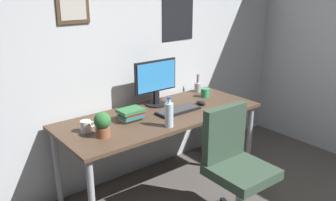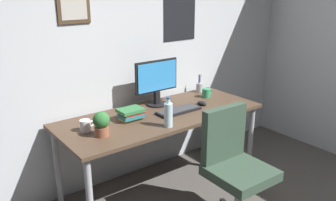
{
  "view_description": "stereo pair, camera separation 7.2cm",
  "coord_description": "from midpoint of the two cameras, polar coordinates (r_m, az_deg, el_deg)",
  "views": [
    {
      "loc": [
        -1.69,
        -0.67,
        1.86
      ],
      "look_at": [
        0.11,
        1.59,
        0.91
      ],
      "focal_mm": 37.69,
      "sensor_mm": 36.0,
      "label": 1
    },
    {
      "loc": [
        -1.64,
        -0.71,
        1.86
      ],
      "look_at": [
        0.11,
        1.59,
        0.91
      ],
      "focal_mm": 37.69,
      "sensor_mm": 36.0,
      "label": 2
    }
  ],
  "objects": [
    {
      "name": "wall_back",
      "position": [
        3.34,
        -8.18,
        8.45
      ],
      "size": [
        4.4,
        0.1,
        2.6
      ],
      "color": "silver",
      "rests_on": "ground_plane"
    },
    {
      "name": "potted_plant",
      "position": [
        2.71,
        -11.3,
        -3.7
      ],
      "size": [
        0.13,
        0.13,
        0.2
      ],
      "color": "brown",
      "rests_on": "desk"
    },
    {
      "name": "desk",
      "position": [
        3.19,
        -1.77,
        -3.32
      ],
      "size": [
        1.87,
        0.76,
        0.76
      ],
      "color": "#4C3828",
      "rests_on": "ground_plane"
    },
    {
      "name": "monitor",
      "position": [
        3.33,
        -2.61,
        3.2
      ],
      "size": [
        0.46,
        0.2,
        0.43
      ],
      "color": "black",
      "rests_on": "desk"
    },
    {
      "name": "book_stack_left",
      "position": [
        3.02,
        -6.65,
        -2.17
      ],
      "size": [
        0.22,
        0.16,
        0.1
      ],
      "color": "gold",
      "rests_on": "desk"
    },
    {
      "name": "computer_mouse",
      "position": [
        3.4,
        4.76,
        -0.39
      ],
      "size": [
        0.06,
        0.11,
        0.04
      ],
      "color": "black",
      "rests_on": "desk"
    },
    {
      "name": "keyboard",
      "position": [
        3.2,
        1.04,
        -1.62
      ],
      "size": [
        0.43,
        0.15,
        0.03
      ],
      "color": "black",
      "rests_on": "desk"
    },
    {
      "name": "pen_cup",
      "position": [
        3.8,
        4.27,
        2.21
      ],
      "size": [
        0.07,
        0.07,
        0.2
      ],
      "color": "#9EA0A5",
      "rests_on": "desk"
    },
    {
      "name": "office_chair",
      "position": [
        2.88,
        9.98,
        -9.54
      ],
      "size": [
        0.55,
        0.57,
        0.95
      ],
      "color": "#334738",
      "rests_on": "ground_plane"
    },
    {
      "name": "water_bottle",
      "position": [
        2.84,
        -0.55,
        -2.26
      ],
      "size": [
        0.07,
        0.07,
        0.25
      ],
      "color": "silver",
      "rests_on": "desk"
    },
    {
      "name": "coffee_mug_near",
      "position": [
        2.84,
        -13.82,
        -4.08
      ],
      "size": [
        0.12,
        0.08,
        0.09
      ],
      "color": "white",
      "rests_on": "desk"
    },
    {
      "name": "coffee_mug_far",
      "position": [
        3.64,
        5.45,
        1.27
      ],
      "size": [
        0.12,
        0.09,
        0.09
      ],
      "color": "#2D8C59",
      "rests_on": "desk"
    }
  ]
}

